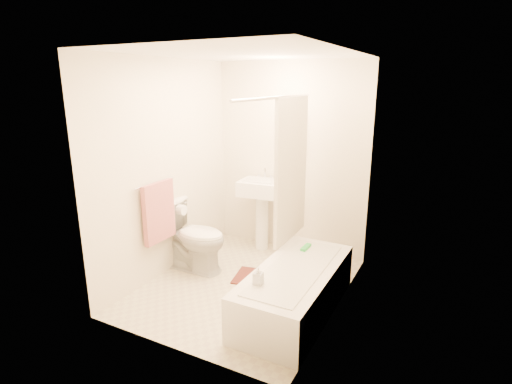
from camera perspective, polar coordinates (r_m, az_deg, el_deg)
The scene contains 17 objects.
floor at distance 4.46m, azimuth -1.52°, elevation -13.26°, with size 2.40×2.40×0.00m, color beige.
ceiling at distance 3.92m, azimuth -1.78°, elevation 19.21°, with size 2.40×2.40×0.00m, color white.
wall_back at distance 5.09m, azimuth 4.95°, elevation 4.70°, with size 2.00×0.02×2.40m, color beige.
wall_left at distance 4.58m, azimuth -12.66°, elevation 3.20°, with size 0.02×2.40×2.40m, color beige.
wall_right at distance 3.66m, azimuth 12.19°, elevation 0.19°, with size 0.02×2.40×2.40m, color beige.
mirror at distance 5.02m, azimuth 4.94°, elevation 8.03°, with size 0.40×0.03×0.55m, color white.
curtain_rod at distance 3.87m, azimuth 3.00°, elevation 13.32°, with size 0.03×0.03×1.70m, color silver.
shower_curtain at distance 4.34m, azimuth 5.05°, elevation 3.10°, with size 0.04×0.80×1.55m, color silver.
towel_bar at distance 4.40m, azimuth -14.25°, elevation 1.25°, with size 0.02×0.02×0.60m, color silver.
towel at distance 4.46m, azimuth -13.70°, elevation -2.78°, with size 0.06×0.45×0.66m, color #CC7266.
toilet_paper at distance 4.76m, azimuth -10.74°, elevation -2.49°, with size 0.12×0.12×0.11m, color white.
toilet at distance 4.74m, azimuth -8.98°, elevation -6.26°, with size 0.46×0.83×0.81m, color white.
sink at distance 5.19m, azimuth 0.78°, elevation -2.91°, with size 0.52×0.42×1.02m, color white, non-canonical shape.
bathtub at distance 3.95m, azimuth 5.65°, elevation -13.75°, with size 0.68×1.56×0.44m, color white, non-canonical shape.
bath_mat at distance 4.60m, azimuth 0.55°, elevation -12.16°, with size 0.56×0.42×0.02m, color #552A23.
soap_bottle at distance 3.52m, azimuth 0.32°, elevation -11.91°, with size 0.08×0.08×0.17m, color silver.
scrub_brush at distance 4.27m, azimuth 7.14°, elevation -7.89°, with size 0.05×0.18×0.04m, color green.
Camera 1 is at (1.90, -3.42, 2.14)m, focal length 28.00 mm.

